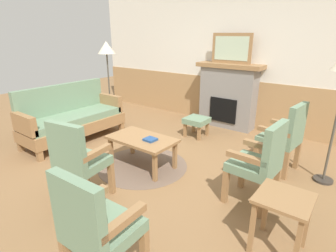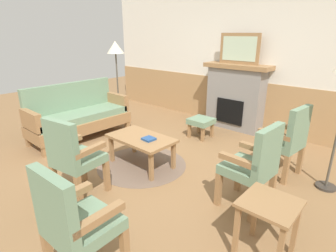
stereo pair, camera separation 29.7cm
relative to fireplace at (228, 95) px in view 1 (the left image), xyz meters
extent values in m
plane|color=olive|center=(0.00, -2.35, -0.65)|extent=(14.00, 14.00, 0.00)
cube|color=silver|center=(0.00, 0.25, 0.70)|extent=(7.20, 0.12, 2.70)
cube|color=#A87F51|center=(0.00, 0.18, -0.18)|extent=(7.20, 0.02, 0.95)
cube|color=gray|center=(0.00, 0.00, -0.05)|extent=(1.10, 0.36, 1.20)
cube|color=black|center=(0.00, -0.19, -0.27)|extent=(0.56, 0.02, 0.48)
cube|color=olive|center=(0.00, 0.00, 0.59)|extent=(1.30, 0.44, 0.08)
cube|color=olive|center=(0.00, 0.00, 0.91)|extent=(0.80, 0.03, 0.56)
cube|color=#B2C6A8|center=(0.00, -0.02, 0.91)|extent=(0.68, 0.01, 0.44)
cube|color=olive|center=(-1.53, -3.20, -0.57)|extent=(0.08, 0.08, 0.16)
cube|color=olive|center=(-1.53, -1.52, -0.57)|extent=(0.08, 0.08, 0.16)
cube|color=olive|center=(-2.13, -3.20, -0.57)|extent=(0.08, 0.08, 0.16)
cube|color=olive|center=(-2.13, -1.52, -0.57)|extent=(0.08, 0.08, 0.16)
cube|color=olive|center=(-1.83, -2.36, -0.39)|extent=(0.70, 1.80, 0.20)
cube|color=gray|center=(-1.83, -2.36, -0.23)|extent=(0.60, 1.70, 0.12)
cube|color=gray|center=(-2.13, -2.36, 0.08)|extent=(0.10, 1.70, 0.50)
cube|color=olive|center=(-1.83, -3.21, -0.12)|extent=(0.60, 0.10, 0.30)
cube|color=olive|center=(-1.83, -1.51, -0.12)|extent=(0.60, 0.10, 0.30)
cube|color=olive|center=(-0.60, -2.59, -0.45)|extent=(0.05, 0.05, 0.40)
cube|color=olive|center=(0.24, -2.59, -0.45)|extent=(0.05, 0.05, 0.40)
cube|color=olive|center=(-0.60, -2.15, -0.45)|extent=(0.05, 0.05, 0.40)
cube|color=olive|center=(0.24, -2.15, -0.45)|extent=(0.05, 0.05, 0.40)
cube|color=olive|center=(-0.18, -2.37, -0.23)|extent=(0.96, 0.56, 0.04)
cylinder|color=brown|center=(-0.18, -2.37, -0.65)|extent=(1.30, 1.30, 0.01)
cube|color=navy|center=(-0.02, -2.37, -0.20)|extent=(0.17, 0.16, 0.03)
cube|color=olive|center=(-0.34, -1.03, -0.52)|extent=(0.05, 0.05, 0.26)
cube|color=olive|center=(-0.04, -1.03, -0.52)|extent=(0.05, 0.05, 0.26)
cube|color=olive|center=(-0.34, -0.73, -0.52)|extent=(0.05, 0.05, 0.26)
cube|color=olive|center=(-0.04, -0.73, -0.52)|extent=(0.05, 0.05, 0.26)
cube|color=gray|center=(-0.19, -0.88, -0.34)|extent=(0.40, 0.40, 0.10)
cube|color=olive|center=(1.15, -1.47, -0.45)|extent=(0.07, 0.07, 0.40)
cube|color=olive|center=(1.20, -1.05, -0.45)|extent=(0.07, 0.07, 0.40)
cube|color=olive|center=(1.57, -1.51, -0.45)|extent=(0.07, 0.07, 0.40)
cube|color=olive|center=(1.62, -1.10, -0.45)|extent=(0.07, 0.07, 0.40)
cube|color=gray|center=(1.38, -1.28, -0.20)|extent=(0.53, 0.53, 0.10)
cube|color=gray|center=(1.58, -1.30, 0.09)|extent=(0.13, 0.49, 0.48)
cube|color=olive|center=(1.36, -1.49, -0.03)|extent=(0.45, 0.12, 0.06)
cube|color=olive|center=(1.41, -1.08, -0.03)|extent=(0.45, 0.12, 0.06)
cube|color=olive|center=(1.16, -2.46, -0.45)|extent=(0.06, 0.06, 0.40)
cube|color=olive|center=(1.19, -2.04, -0.45)|extent=(0.06, 0.06, 0.40)
cube|color=olive|center=(1.58, -2.48, -0.45)|extent=(0.06, 0.06, 0.40)
cube|color=olive|center=(1.61, -2.06, -0.45)|extent=(0.06, 0.06, 0.40)
cube|color=gray|center=(1.39, -2.26, -0.20)|extent=(0.51, 0.51, 0.10)
cube|color=gray|center=(1.59, -2.27, 0.09)|extent=(0.11, 0.48, 0.48)
cube|color=olive|center=(1.37, -2.46, -0.03)|extent=(0.44, 0.10, 0.06)
cube|color=olive|center=(1.40, -2.05, -0.03)|extent=(0.44, 0.10, 0.06)
cube|color=olive|center=(-0.42, -3.18, -0.45)|extent=(0.07, 0.07, 0.40)
cube|color=olive|center=(0.00, -3.11, -0.45)|extent=(0.07, 0.07, 0.40)
cube|color=olive|center=(-0.35, -3.60, -0.45)|extent=(0.07, 0.07, 0.40)
cube|color=olive|center=(0.07, -3.53, -0.45)|extent=(0.07, 0.07, 0.40)
cube|color=gray|center=(-0.17, -3.36, -0.20)|extent=(0.55, 0.55, 0.10)
cube|color=gray|center=(-0.14, -3.55, 0.09)|extent=(0.49, 0.16, 0.48)
cube|color=olive|center=(-0.38, -3.39, -0.03)|extent=(0.14, 0.45, 0.06)
cube|color=olive|center=(0.03, -3.32, -0.03)|extent=(0.14, 0.45, 0.06)
cube|color=olive|center=(0.65, -3.73, -0.45)|extent=(0.06, 0.06, 0.40)
cube|color=olive|center=(1.07, -3.71, -0.45)|extent=(0.06, 0.06, 0.40)
cube|color=gray|center=(0.87, -3.93, -0.20)|extent=(0.50, 0.50, 0.10)
cube|color=gray|center=(0.87, -4.13, 0.09)|extent=(0.48, 0.10, 0.48)
cube|color=olive|center=(0.66, -3.94, -0.03)|extent=(0.09, 0.44, 0.06)
cube|color=olive|center=(1.07, -3.92, -0.03)|extent=(0.09, 0.44, 0.06)
cube|color=olive|center=(1.68, -2.65, -0.39)|extent=(0.04, 0.04, 0.52)
cube|color=olive|center=(2.04, -2.65, -0.39)|extent=(0.04, 0.04, 0.52)
cube|color=olive|center=(1.68, -3.01, -0.39)|extent=(0.04, 0.04, 0.52)
cube|color=olive|center=(2.04, -3.01, -0.39)|extent=(0.04, 0.04, 0.52)
cube|color=olive|center=(1.86, -2.83, -0.12)|extent=(0.44, 0.44, 0.03)
cylinder|color=#332D28|center=(-2.25, -1.14, -0.64)|extent=(0.24, 0.24, 0.03)
cylinder|color=#4C473D|center=(-2.25, -1.14, 0.08)|extent=(0.03, 0.03, 1.40)
cone|color=beige|center=(-2.25, -1.14, 0.90)|extent=(0.36, 0.36, 0.25)
cylinder|color=#332D28|center=(1.99, -1.25, -0.64)|extent=(0.24, 0.24, 0.03)
cylinder|color=#4C473D|center=(1.99, -1.25, 0.08)|extent=(0.03, 0.03, 1.40)
camera|label=1|loc=(2.23, -4.93, 1.19)|focal=28.53mm
camera|label=2|loc=(2.46, -4.74, 1.19)|focal=28.53mm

